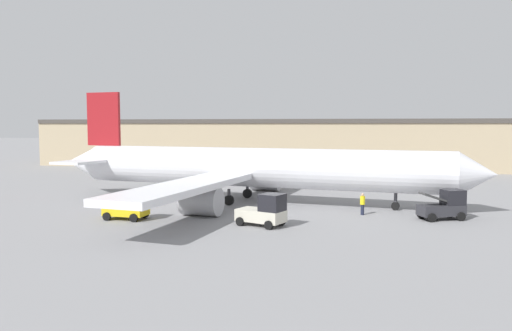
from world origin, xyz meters
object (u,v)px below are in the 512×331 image
at_px(airplane, 246,168).
at_px(ground_crew_worker, 362,203).
at_px(belt_loader_truck, 445,206).
at_px(pushback_tug, 130,207).
at_px(baggage_tug, 265,211).

height_order(airplane, ground_crew_worker, airplane).
bearing_deg(belt_loader_truck, ground_crew_worker, 149.92).
relative_size(belt_loader_truck, pushback_tug, 1.14).
relative_size(baggage_tug, pushback_tug, 1.16).
height_order(baggage_tug, belt_loader_truck, baggage_tug).
height_order(belt_loader_truck, pushback_tug, belt_loader_truck).
xyz_separation_m(airplane, ground_crew_worker, (10.68, -4.68, -2.22)).
bearing_deg(belt_loader_truck, pushback_tug, 168.63).
height_order(airplane, belt_loader_truck, airplane).
relative_size(baggage_tug, belt_loader_truck, 1.03).
bearing_deg(ground_crew_worker, belt_loader_truck, 12.88).
bearing_deg(pushback_tug, ground_crew_worker, 20.49).
distance_m(airplane, ground_crew_worker, 11.87).
bearing_deg(baggage_tug, ground_crew_worker, 62.27).
relative_size(airplane, pushback_tug, 12.78).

